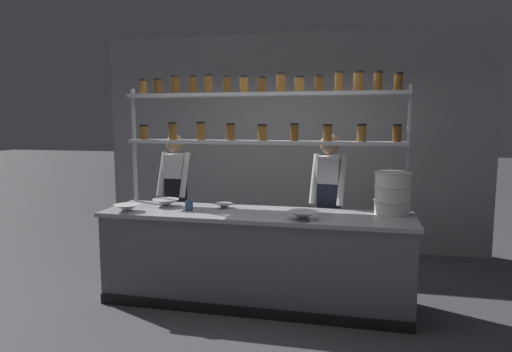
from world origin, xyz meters
TOP-DOWN VIEW (x-y plane):
  - ground_plane at (0.00, 0.00)m, footprint 40.00×40.00m
  - back_wall at (0.00, 2.16)m, footprint 5.46×0.12m
  - prep_counter at (0.00, -0.00)m, footprint 3.06×0.76m
  - spice_shelf_unit at (-0.00, 0.33)m, footprint 2.94×0.28m
  - chef_left at (-1.14, 0.73)m, footprint 0.37×0.29m
  - chef_center at (0.68, 0.55)m, footprint 0.39×0.32m
  - container_stack at (1.31, 0.23)m, footprint 0.36×0.36m
  - prep_bowl_near_left at (-0.99, 0.10)m, footprint 0.28×0.28m
  - prep_bowl_center_front at (-0.36, 0.15)m, footprint 0.18×0.18m
  - prep_bowl_center_back at (0.50, -0.21)m, footprint 0.28×0.28m
  - prep_bowl_near_right at (-1.26, -0.23)m, footprint 0.26×0.26m
  - serving_cup_front at (-0.67, -0.05)m, footprint 0.08×0.08m

SIDE VIEW (x-z plane):
  - ground_plane at x=0.00m, z-range 0.00..0.00m
  - prep_counter at x=0.00m, z-range 0.00..0.92m
  - prep_bowl_center_front at x=-0.36m, z-range 0.92..0.97m
  - chef_left at x=-1.14m, z-range 0.12..1.78m
  - prep_bowl_near_right at x=-1.26m, z-range 0.92..0.99m
  - prep_bowl_center_back at x=0.50m, z-range 0.92..1.00m
  - prep_bowl_near_left at x=-0.99m, z-range 0.92..1.00m
  - chef_center at x=0.68m, z-range 0.13..1.81m
  - serving_cup_front at x=-0.67m, z-range 0.92..1.02m
  - container_stack at x=1.31m, z-range 0.92..1.33m
  - back_wall at x=0.00m, z-range 0.00..3.02m
  - spice_shelf_unit at x=0.00m, z-range 0.68..2.98m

